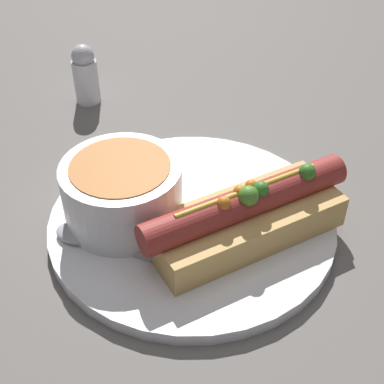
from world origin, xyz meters
name	(u,v)px	position (x,y,z in m)	size (l,w,h in m)	color
ground_plane	(192,226)	(0.00, 0.00, 0.00)	(4.00, 4.00, 0.00)	slate
dinner_plate	(192,221)	(0.00, 0.00, 0.01)	(0.27, 0.27, 0.01)	white
hot_dog	(246,215)	(0.02, -0.05, 0.04)	(0.20, 0.10, 0.06)	#DBAD60
soup_bowl	(122,190)	(-0.05, 0.04, 0.05)	(0.11, 0.11, 0.06)	white
spoon	(94,239)	(-0.09, 0.03, 0.02)	(0.08, 0.13, 0.01)	#B7B7BC
salt_shaker	(85,74)	(0.05, 0.27, 0.04)	(0.03, 0.03, 0.08)	silver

